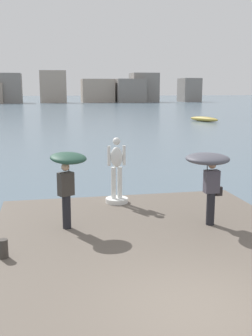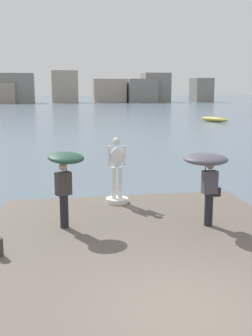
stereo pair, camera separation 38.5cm
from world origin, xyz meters
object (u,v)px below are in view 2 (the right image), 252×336
(onlooker_right, at_px, (207,167))
(onlooker_left, at_px, (65,170))
(boat_near, at_px, (214,119))
(statue_white_figure, at_px, (117,177))

(onlooker_right, bearing_deg, onlooker_left, 172.36)
(onlooker_left, height_order, onlooker_right, onlooker_left)
(onlooker_left, xyz_separation_m, boat_near, (18.75, 37.36, -1.62))
(onlooker_right, relative_size, boat_near, 0.42)
(onlooker_left, relative_size, onlooker_right, 1.04)
(statue_white_figure, relative_size, onlooker_left, 1.04)
(onlooker_left, bearing_deg, onlooker_right, -7.64)
(boat_near, bearing_deg, statue_white_figure, -115.89)
(statue_white_figure, xyz_separation_m, boat_near, (17.12, 35.27, -0.93))
(statue_white_figure, distance_m, boat_near, 39.21)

